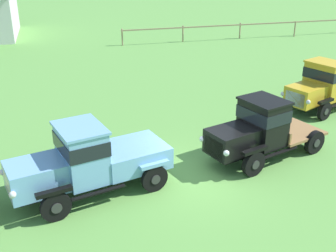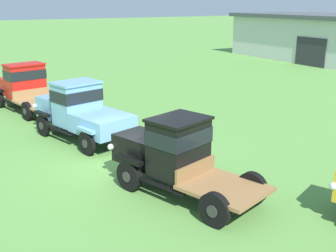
{
  "view_description": "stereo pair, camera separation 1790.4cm",
  "coord_description": "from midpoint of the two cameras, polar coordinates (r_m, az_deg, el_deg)",
  "views": [
    {
      "loc": [
        -4.19,
        -11.92,
        7.25
      ],
      "look_at": [
        -0.41,
        2.07,
        1.0
      ],
      "focal_mm": 45.0,
      "sensor_mm": 36.0,
      "label": 1
    },
    {
      "loc": [
        12.32,
        -5.24,
        5.37
      ],
      "look_at": [
        -0.41,
        2.07,
        1.0
      ],
      "focal_mm": 45.0,
      "sensor_mm": 36.0,
      "label": 2
    }
  ],
  "objects": [
    {
      "name": "ground_plane",
      "position": [
        11.4,
        30.3,
        -19.6
      ],
      "size": [
        240.0,
        240.0,
        0.0
      ],
      "primitive_type": "plane",
      "color": "#5B9342"
    },
    {
      "name": "farm_shed",
      "position": [
        41.05,
        31.79,
        8.28
      ],
      "size": [
        16.98,
        8.75,
        4.2
      ],
      "color": "silver",
      "rests_on": "ground"
    },
    {
      "name": "vintage_truck_foreground_near",
      "position": [
        16.73,
        -1.33,
        -1.31
      ],
      "size": [
        5.67,
        3.1,
        2.32
      ],
      "color": "black",
      "rests_on": "ground"
    },
    {
      "name": "vintage_truck_second_in_line",
      "position": [
        12.45,
        16.49,
        -8.55
      ],
      "size": [
        5.29,
        3.08,
        2.31
      ],
      "color": "black",
      "rests_on": "ground"
    },
    {
      "name": "vintage_truck_midrow_center",
      "position": [
        10.59,
        45.1,
        -17.85
      ],
      "size": [
        5.21,
        3.08,
        2.26
      ],
      "color": "black",
      "rests_on": "ground"
    }
  ]
}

